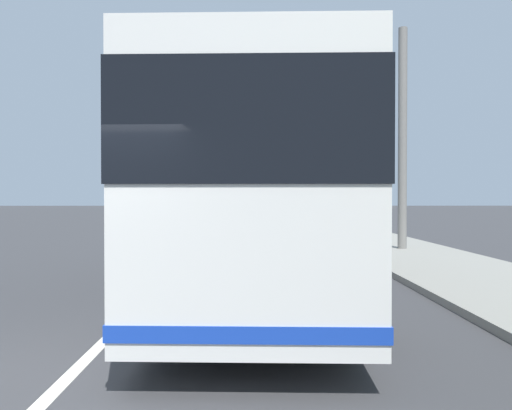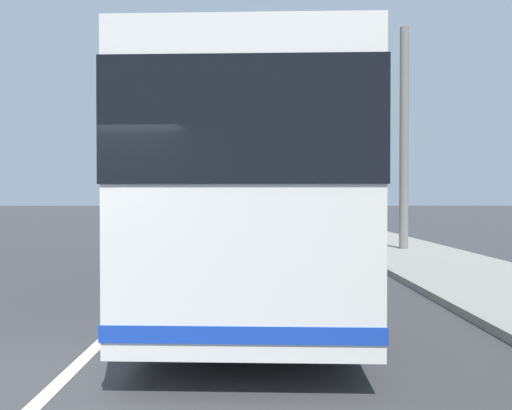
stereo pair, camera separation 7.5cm
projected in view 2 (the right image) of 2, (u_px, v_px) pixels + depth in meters
The scene contains 8 objects.
ground_plane at pixel (70, 372), 5.51m from camera, with size 220.00×220.00×0.00m, color #38383A.
sidewalk_curb at pixel (420, 257), 15.57m from camera, with size 110.00×3.60×0.14m, color gray.
lane_divider_line at pixel (187, 259), 15.51m from camera, with size 110.00×0.16×0.01m, color silver.
coach_bus at pixel (259, 188), 9.93m from camera, with size 10.60×3.08×3.50m.
car_behind_bus at pixel (211, 210), 47.32m from camera, with size 4.17×1.82×1.41m.
car_far_distant at pixel (253, 214), 35.79m from camera, with size 4.02×2.09×1.42m.
car_oncoming at pixel (190, 212), 39.84m from camera, with size 4.21×2.19×1.47m.
utility_pole at pixel (404, 140), 17.36m from camera, with size 0.29×0.29×7.46m, color slate.
Camera 2 is at (-5.51, -1.91, 1.84)m, focal length 36.83 mm.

